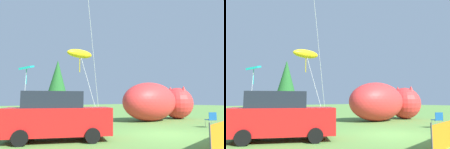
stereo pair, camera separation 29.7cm
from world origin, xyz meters
TOP-DOWN VIEW (x-y plane):
  - ground_plane at (0.00, 0.00)m, footprint 120.00×120.00m
  - parked_car at (-5.02, 1.97)m, footprint 4.64×3.53m
  - folding_chair at (4.18, -0.16)m, footprint 0.72×0.72m
  - inflatable_cat at (5.57, 5.01)m, footprint 7.69×3.38m
  - kite_teal_diamond at (-3.55, 10.59)m, footprint 1.36×2.46m
  - kite_yellow_hero at (-1.36, 6.25)m, footprint 2.25×2.68m
  - horizon_tree_west at (9.17, 31.49)m, footprint 3.86×3.86m

SIDE VIEW (x-z plane):
  - ground_plane at x=0.00m, z-range 0.00..0.00m
  - folding_chair at x=4.18m, z-range 0.09..1.04m
  - parked_car at x=-5.02m, z-range -0.02..2.03m
  - inflatable_cat at x=5.57m, z-range -0.12..2.99m
  - kite_teal_diamond at x=-3.55m, z-range 1.92..6.40m
  - kite_yellow_hero at x=-1.36m, z-range 2.26..7.53m
  - horizon_tree_west at x=9.17m, z-range 1.05..10.25m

